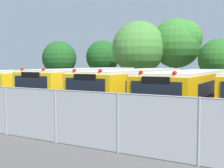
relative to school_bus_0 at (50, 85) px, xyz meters
The scene contains 12 objects.
ground_plane 6.79m from the school_bus_0, ahead, with size 160.00×160.00×0.00m, color #514F4C.
school_bus_0 is the anchor object (origin of this frame).
school_bus_1 3.21m from the school_bus_0, ahead, with size 2.82×10.69×2.70m.
school_bus_2 6.68m from the school_bus_0, ahead, with size 2.68×10.78×2.67m.
school_bus_3 10.03m from the school_bus_0, ahead, with size 2.65×11.19×2.63m.
tree_0 10.94m from the school_bus_0, 124.59° to the left, with size 3.68×3.68×5.30m.
tree_1 11.68m from the school_bus_0, 100.91° to the left, with size 3.60×3.60×5.40m.
tree_2 9.99m from the school_bus_0, 72.84° to the left, with size 4.92×4.92×6.83m.
tree_3 13.10m from the school_bus_0, 60.75° to the left, with size 4.73×4.63×7.10m.
tree_4 13.95m from the school_bus_0, 43.96° to the left, with size 3.34×3.34×4.96m.
chainlink_fence 10.48m from the school_bus_0, 48.25° to the right, with size 20.55×0.07×1.98m.
traffic_cone 13.12m from the school_bus_0, 28.00° to the right, with size 0.51×0.51×0.67m, color #EA5914.
Camera 1 is at (7.16, -16.19, 2.90)m, focal length 46.80 mm.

